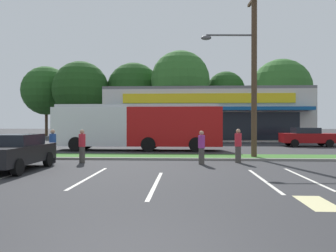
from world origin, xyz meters
name	(u,v)px	position (x,y,z in m)	size (l,w,h in m)	color
grass_median	(173,157)	(0.00, 14.00, 0.06)	(56.00, 2.20, 0.12)	#386B28
curb_lip	(172,159)	(0.00, 12.78, 0.06)	(56.00, 0.24, 0.12)	gray
parking_stripe_1	(90,177)	(-2.68, 7.12, 0.00)	(0.12, 4.80, 0.01)	silver
parking_stripe_2	(156,184)	(-0.22, 5.90, 0.00)	(0.12, 4.80, 0.01)	silver
parking_stripe_3	(263,180)	(3.33, 6.86, 0.00)	(0.12, 4.80, 0.01)	silver
parking_stripe_4	(305,178)	(4.92, 7.36, 0.00)	(0.12, 4.80, 0.01)	silver
lot_arrow	(317,203)	(3.86, 3.59, 0.00)	(0.70, 1.60, 0.01)	beige
storefront_building	(204,116)	(3.04, 37.00, 2.92)	(22.15, 15.33, 5.83)	beige
tree_far_left	(46,91)	(-21.24, 47.02, 7.11)	(7.63, 7.63, 10.94)	#473323
tree_left	(81,89)	(-14.94, 44.57, 7.03)	(8.36, 8.36, 11.21)	#473323
tree_mid_left	(134,90)	(-7.29, 46.70, 7.18)	(8.25, 8.25, 11.32)	#473323
tree_mid	(180,80)	(-0.02, 42.79, 8.06)	(8.33, 8.33, 12.24)	#473323
tree_mid_right	(226,91)	(6.66, 45.17, 6.81)	(5.60, 5.60, 9.63)	#473323
tree_right	(281,89)	(14.02, 42.59, 6.68)	(8.38, 8.38, 10.87)	#473323
utility_pole	(251,67)	(4.27, 13.70, 4.98)	(3.02, 2.40, 9.29)	#4C3826
city_bus	(138,126)	(-2.68, 19.11, 1.77)	(11.83, 2.74, 3.25)	#B71414
bus_stop_bench	(12,151)	(-8.05, 11.87, 0.50)	(1.60, 0.45, 0.95)	brown
car_0	(13,152)	(-6.27, 8.62, 0.76)	(2.01, 4.34, 1.46)	black
car_1	(308,137)	(10.95, 23.90, 0.81)	(4.46, 1.88, 1.57)	maroon
pedestrian_near_bench	(238,146)	(3.28, 11.87, 0.83)	(0.33, 0.33, 1.65)	#47423D
pedestrian_by_pole	(202,147)	(1.46, 11.09, 0.79)	(0.32, 0.32, 1.57)	#47423D
pedestrian_mid	(82,146)	(-4.30, 11.40, 0.81)	(0.33, 0.33, 1.62)	#47423D
pedestrian_far	(53,146)	(-5.79, 11.48, 0.81)	(0.33, 0.33, 1.62)	black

